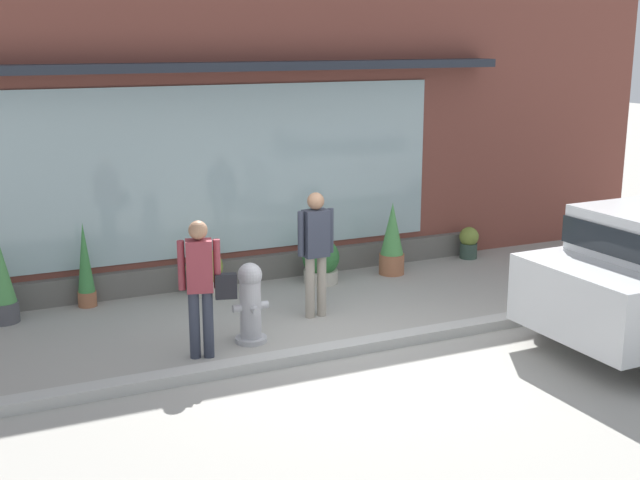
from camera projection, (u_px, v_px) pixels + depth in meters
ground_plane at (351, 345)px, 9.68m from camera, size 60.00×60.00×0.00m
curb_strip at (359, 346)px, 9.49m from camera, size 14.00×0.24×0.12m
storefront at (252, 120)px, 11.92m from camera, size 14.00×0.81×4.74m
fire_hydrant at (250, 302)px, 9.66m from camera, size 0.43×0.40×0.96m
pedestrian_with_handbag at (202, 280)px, 9.10m from camera, size 0.62×0.31×1.57m
pedestrian_passerby at (316, 245)px, 10.44m from camera, size 0.49×0.22×1.61m
potted_plant_near_hydrant at (1, 281)px, 10.32m from camera, size 0.38×0.38×1.11m
potted_plant_window_center at (392, 240)px, 12.45m from camera, size 0.38×0.38×1.10m
potted_plant_by_entrance at (85, 266)px, 10.94m from camera, size 0.25×0.25×1.14m
potted_plant_corner_tall at (469, 242)px, 13.40m from camera, size 0.31×0.31×0.51m
potted_plant_low_front at (205, 271)px, 11.58m from camera, size 0.52×0.52×0.63m
potted_plant_trailing_edge at (321, 261)px, 12.05m from camera, size 0.54×0.54×0.66m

